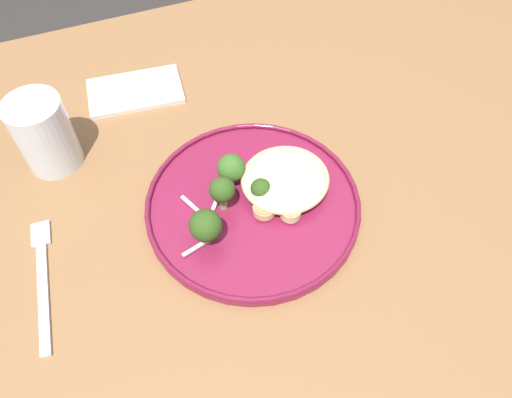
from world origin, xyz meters
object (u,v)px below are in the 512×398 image
(dinner_plate, at_px, (256,204))
(broccoli_floret_tall_stalk, at_px, (262,192))
(broccoli_floret_left_leaning, at_px, (206,226))
(seared_scallop_center_golden, at_px, (291,212))
(seared_scallop_rear_pale, at_px, (308,177))
(seared_scallop_right_edge, at_px, (260,190))
(seared_scallop_front_small, at_px, (292,186))
(seared_scallop_half_hidden, at_px, (276,187))
(dinner_fork, at_px, (43,278))
(seared_scallop_large_seared, at_px, (272,162))
(seared_scallop_on_noodles, at_px, (264,209))
(water_glass, at_px, (46,137))
(folded_napkin, at_px, (135,91))
(broccoli_floret_near_rim, at_px, (222,190))
(broccoli_floret_split_head, at_px, (231,168))

(dinner_plate, distance_m, broccoli_floret_tall_stalk, 0.03)
(broccoli_floret_left_leaning, bearing_deg, seared_scallop_center_golden, 177.63)
(seared_scallop_rear_pale, height_order, seared_scallop_right_edge, same)
(seared_scallop_front_small, height_order, seared_scallop_right_edge, same)
(seared_scallop_half_hidden, bearing_deg, seared_scallop_rear_pale, 179.82)
(seared_scallop_front_small, xyz_separation_m, dinner_fork, (0.34, 0.01, -0.02))
(seared_scallop_large_seared, bearing_deg, dinner_plate, 48.84)
(broccoli_floret_left_leaning, bearing_deg, dinner_plate, -157.87)
(seared_scallop_large_seared, bearing_deg, seared_scallop_half_hidden, 74.17)
(broccoli_floret_left_leaning, bearing_deg, seared_scallop_on_noodles, -171.39)
(broccoli_floret_tall_stalk, relative_size, water_glass, 0.38)
(seared_scallop_center_golden, bearing_deg, broccoli_floret_tall_stalk, -52.15)
(seared_scallop_large_seared, xyz_separation_m, broccoli_floret_tall_stalk, (0.04, 0.05, 0.01))
(seared_scallop_right_edge, distance_m, folded_napkin, 0.30)
(seared_scallop_half_hidden, xyz_separation_m, broccoli_floret_left_leaning, (0.11, 0.04, 0.02))
(seared_scallop_center_golden, distance_m, seared_scallop_half_hidden, 0.04)
(seared_scallop_front_small, bearing_deg, broccoli_floret_near_rim, -5.47)
(seared_scallop_half_hidden, relative_size, broccoli_floret_tall_stalk, 0.67)
(dinner_plate, xyz_separation_m, broccoli_floret_split_head, (0.02, -0.05, 0.03))
(seared_scallop_rear_pale, xyz_separation_m, seared_scallop_front_small, (0.03, 0.01, -0.00))
(folded_napkin, bearing_deg, broccoli_floret_near_rim, 101.86)
(dinner_fork, distance_m, folded_napkin, 0.34)
(broccoli_floret_split_head, distance_m, dinner_fork, 0.27)
(broccoli_floret_near_rim, relative_size, water_glass, 0.51)
(broccoli_floret_left_leaning, bearing_deg, seared_scallop_front_small, -165.85)
(folded_napkin, bearing_deg, seared_scallop_on_noodles, 108.96)
(broccoli_floret_left_leaning, bearing_deg, seared_scallop_right_edge, -154.78)
(dinner_plate, height_order, broccoli_floret_split_head, broccoli_floret_split_head)
(dinner_plate, xyz_separation_m, broccoli_floret_left_leaning, (0.08, 0.03, 0.04))
(broccoli_floret_split_head, distance_m, folded_napkin, 0.25)
(dinner_fork, bearing_deg, broccoli_floret_split_head, -169.25)
(seared_scallop_on_noodles, bearing_deg, seared_scallop_large_seared, -119.65)
(seared_scallop_right_edge, distance_m, broccoli_floret_left_leaning, 0.10)
(dinner_plate, relative_size, seared_scallop_half_hidden, 10.43)
(seared_scallop_half_hidden, height_order, folded_napkin, seared_scallop_half_hidden)
(seared_scallop_on_noodles, bearing_deg, water_glass, -40.04)
(seared_scallop_large_seared, bearing_deg, broccoli_floret_left_leaning, 33.77)
(dinner_plate, xyz_separation_m, broccoli_floret_near_rim, (0.04, -0.01, 0.04))
(dinner_plate, height_order, seared_scallop_rear_pale, seared_scallop_rear_pale)
(folded_napkin, bearing_deg, seared_scallop_right_edge, 111.97)
(seared_scallop_half_hidden, xyz_separation_m, water_glass, (0.27, -0.18, 0.03))
(seared_scallop_right_edge, xyz_separation_m, dinner_fork, (0.30, 0.01, -0.02))
(seared_scallop_right_edge, relative_size, seared_scallop_half_hidden, 0.97)
(broccoli_floret_near_rim, height_order, dinner_fork, broccoli_floret_near_rim)
(seared_scallop_right_edge, distance_m, broccoli_floret_tall_stalk, 0.02)
(dinner_plate, height_order, broccoli_floret_near_rim, broccoli_floret_near_rim)
(seared_scallop_front_small, distance_m, seared_scallop_half_hidden, 0.02)
(seared_scallop_front_small, height_order, broccoli_floret_split_head, broccoli_floret_split_head)
(seared_scallop_on_noodles, distance_m, dinner_fork, 0.29)
(seared_scallop_on_noodles, height_order, dinner_fork, seared_scallop_on_noodles)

